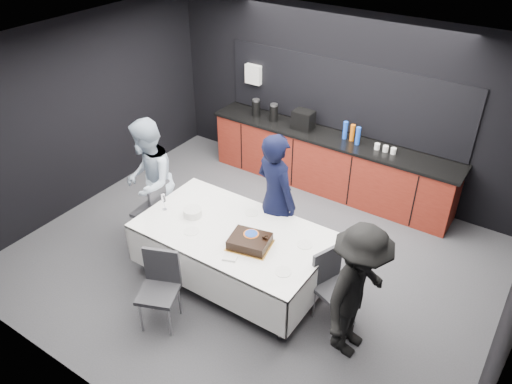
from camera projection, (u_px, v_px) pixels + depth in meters
ground at (252, 261)px, 6.71m from camera, size 6.00×6.00×0.00m
room_shell at (251, 137)px, 5.69m from camera, size 6.04×5.04×2.82m
kitchenette at (329, 158)px, 7.96m from camera, size 4.10×0.64×2.05m
party_table at (233, 239)px, 6.08m from camera, size 2.32×1.32×0.78m
cake_assembly at (250, 241)px, 5.72m from camera, size 0.55×0.49×0.16m
plate_stack at (193, 212)px, 6.21m from camera, size 0.23×0.23×0.10m
loose_plate_near at (191, 231)px, 5.97m from camera, size 0.19×0.19×0.01m
loose_plate_right_a at (305, 245)px, 5.76m from camera, size 0.18×0.18×0.01m
loose_plate_right_b at (283, 272)px, 5.37m from camera, size 0.19×0.19×0.01m
loose_plate_far at (251, 213)px, 6.29m from camera, size 0.18×0.18×0.01m
fork_pile at (230, 258)px, 5.55m from camera, size 0.18×0.14×0.02m
champagne_flute at (164, 199)px, 6.27m from camera, size 0.06×0.06×0.22m
chair_left at (155, 209)px, 6.80m from camera, size 0.45×0.45×0.92m
chair_right at (332, 281)px, 5.61m from camera, size 0.54×0.54×0.92m
chair_near at (160, 283)px, 5.58m from camera, size 0.55×0.55×0.92m
person_center at (276, 199)px, 6.31m from camera, size 0.77×0.63×1.83m
person_left at (149, 181)px, 6.72m from camera, size 1.04×1.09×1.77m
person_right at (358, 292)px, 5.07m from camera, size 0.66×1.08×1.63m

